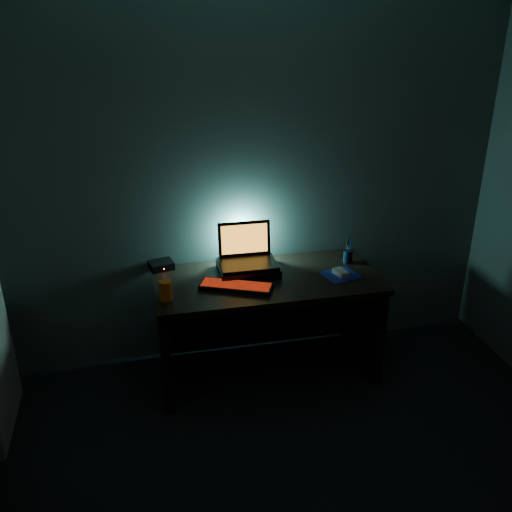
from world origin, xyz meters
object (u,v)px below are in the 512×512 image
at_px(laptop, 247,253).
at_px(pen_cup, 348,257).
at_px(mouse, 341,273).
at_px(juice_glass, 166,291).
at_px(router, 161,265).
at_px(keyboard, 236,286).

bearing_deg(laptop, pen_cup, -2.65).
bearing_deg(mouse, pen_cup, 42.93).
xyz_separation_m(mouse, juice_glass, (-1.17, -0.10, 0.04)).
xyz_separation_m(juice_glass, router, (0.00, 0.46, -0.04)).
height_order(mouse, router, router).
relative_size(keyboard, mouse, 4.33).
bearing_deg(keyboard, mouse, 26.26).
height_order(pen_cup, juice_glass, juice_glass).
relative_size(laptop, juice_glass, 2.98).
distance_m(keyboard, juice_glass, 0.46).
distance_m(laptop, keyboard, 0.31).
relative_size(pen_cup, juice_glass, 0.72).
bearing_deg(laptop, juice_glass, -149.99).
xyz_separation_m(keyboard, pen_cup, (0.84, 0.22, 0.03)).
relative_size(keyboard, juice_glass, 3.78).
distance_m(juice_glass, router, 0.46).
height_order(laptop, juice_glass, laptop).
relative_size(mouse, pen_cup, 1.22).
relative_size(keyboard, router, 2.65).
bearing_deg(keyboard, laptop, 88.45).
xyz_separation_m(keyboard, router, (-0.45, 0.40, 0.01)).
xyz_separation_m(mouse, pen_cup, (0.12, 0.18, 0.03)).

